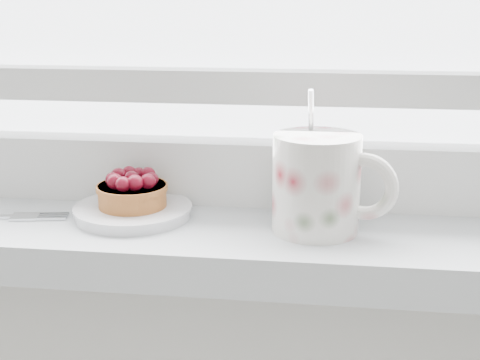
# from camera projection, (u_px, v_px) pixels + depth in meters

# --- Properties ---
(saucer) EXTENTS (0.12, 0.12, 0.01)m
(saucer) POSITION_uv_depth(u_px,v_px,m) (133.00, 211.00, 0.70)
(saucer) COLOR silver
(saucer) RESTS_ON windowsill
(raspberry_tart) EXTENTS (0.07, 0.07, 0.04)m
(raspberry_tart) POSITION_uv_depth(u_px,v_px,m) (132.00, 190.00, 0.69)
(raspberry_tart) COLOR brown
(raspberry_tart) RESTS_ON saucer
(floral_mug) EXTENTS (0.13, 0.10, 0.14)m
(floral_mug) POSITION_uv_depth(u_px,v_px,m) (320.00, 182.00, 0.65)
(floral_mug) COLOR silver
(floral_mug) RESTS_ON windowsill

